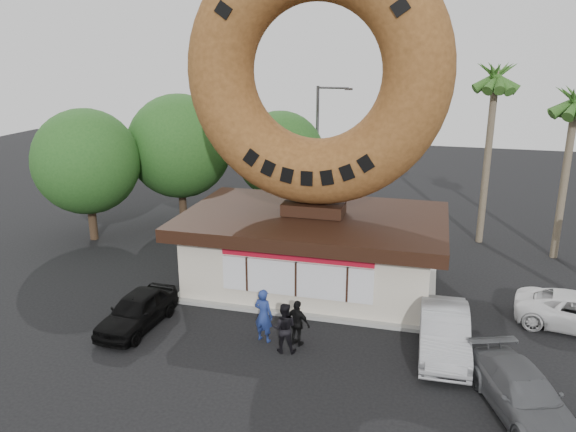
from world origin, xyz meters
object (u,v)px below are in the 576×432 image
Objects in this scene: person_center at (284,328)px; car_silver at (444,332)px; person_right at (297,323)px; car_grey at (523,394)px; donut_shop at (313,248)px; giant_donut at (316,72)px; person_left at (264,315)px; street_lamp at (319,146)px; car_black at (137,310)px.

car_silver is (5.35, 1.38, -0.14)m from person_center.
person_right reaches higher than car_grey.
person_right is (0.35, 0.52, -0.05)m from person_center.
giant_donut is at bearing 90.00° from donut_shop.
person_left is 1.11× the size of person_center.
street_lamp reaches higher than car_black.
person_center is at bearing -82.38° from street_lamp.
person_left reaches higher than person_center.
donut_shop is 10.78m from car_grey.
street_lamp is at bearing 100.50° from donut_shop.
donut_shop is 7.87m from car_black.
donut_shop is 7.43m from giant_donut.
giant_donut is at bearing -82.28° from person_left.
person_right is 7.50m from car_grey.
car_silver is 3.68m from car_grey.
donut_shop is at bearing -63.88° from person_right.
giant_donut is at bearing 48.25° from car_black.
donut_shop is 6.20× the size of person_center.
car_silver is at bearing -38.06° from donut_shop.
street_lamp is at bearing 98.93° from car_grey.
car_black is at bearing -176.14° from car_silver.
person_center is (0.25, -5.77, -0.86)m from donut_shop.
donut_shop is at bearing -95.83° from person_center.
person_right is (2.46, -15.26, -3.63)m from street_lamp.
person_center is at bearing -87.47° from donut_shop.
street_lamp reaches higher than person_left.
person_center is 5.81m from car_black.
person_left is at bearing -174.01° from car_silver.
donut_shop is 6.55× the size of person_right.
street_lamp is 20.23m from car_grey.
person_center is 0.45× the size of car_black.
person_right is at bearing -132.29° from person_center.
giant_donut is at bearing 116.52° from car_grey.
person_right is at bearing -83.39° from donut_shop.
car_black is 11.21m from car_silver.
giant_donut is 5.98× the size of person_center.
donut_shop is 1.40× the size of street_lamp.
car_silver is (5.61, -4.41, -8.43)m from giant_donut.
street_lamp is 1.79× the size of car_grey.
giant_donut reaches higher than person_center.
donut_shop is 5.36m from person_right.
person_right is 6.16m from car_black.
giant_donut is 11.04m from car_silver.
person_center is 0.63m from person_right.
car_grey is (13.35, -1.86, -0.03)m from car_black.
giant_donut is (0.00, 0.02, 7.43)m from donut_shop.
donut_shop reaches higher than person_left.
person_left reaches higher than car_grey.
person_left is at bearing -97.00° from donut_shop.
car_black is (-6.15, -0.24, -0.17)m from person_right.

